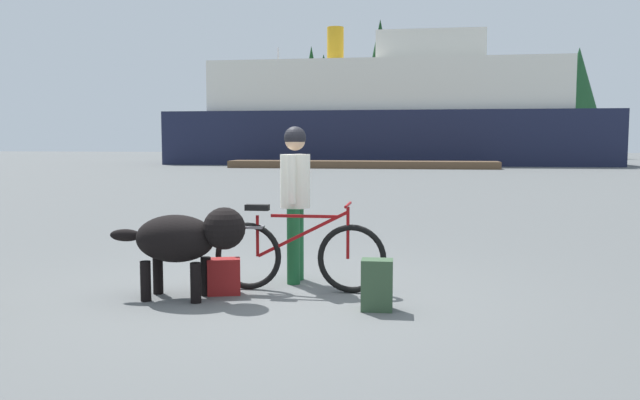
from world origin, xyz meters
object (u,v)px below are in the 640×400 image
Objects in this scene: handbag_pannier at (224,276)px; ferry_boat at (388,116)px; person_cyclist at (295,189)px; sailboat_moored at (279,155)px; backpack at (377,285)px; bicycle at (298,254)px; dog at (186,238)px.

handbag_pannier is 0.01× the size of ferry_boat.
person_cyclist is 0.19× the size of sailboat_moored.
backpack is at bearing -76.54° from sailboat_moored.
handbag_pannier is (-0.59, -0.68, -0.82)m from person_cyclist.
handbag_pannier is (-0.70, -0.25, -0.20)m from bicycle.
backpack is 1.58m from handbag_pannier.
bicycle is 1.05× the size of person_cyclist.
dog is (-1.00, -0.47, 0.21)m from bicycle.
ferry_boat reaches higher than sailboat_moored.
bicycle reaches higher than handbag_pannier.
dog is at bearing -144.42° from handbag_pannier.
person_cyclist reaches higher than handbag_pannier.
ferry_boat is (-0.71, 36.23, 2.18)m from person_cyclist.
ferry_boat reaches higher than dog.
person_cyclist is 1.23× the size of dog.
person_cyclist is at bearing -88.87° from ferry_boat.
bicycle is at bearing 19.78° from handbag_pannier.
sailboat_moored reaches higher than person_cyclist.
sailboat_moored reaches higher than bicycle.
backpack is 0.02× the size of ferry_boat.
bicycle is 1.12m from dog.
person_cyclist is at bearing 132.00° from backpack.
bicycle is at bearing -76.09° from person_cyclist.
bicycle reaches higher than backpack.
ferry_boat reaches higher than person_cyclist.
dog is at bearing -78.92° from sailboat_moored.
sailboat_moored is (-9.93, 41.50, 0.25)m from backpack.
bicycle is 1.30× the size of dog.
handbag_pannier is 0.04× the size of sailboat_moored.
person_cyclist is at bearing -77.47° from sailboat_moored.
backpack reaches higher than handbag_pannier.
sailboat_moored is at bearing 101.54° from handbag_pannier.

